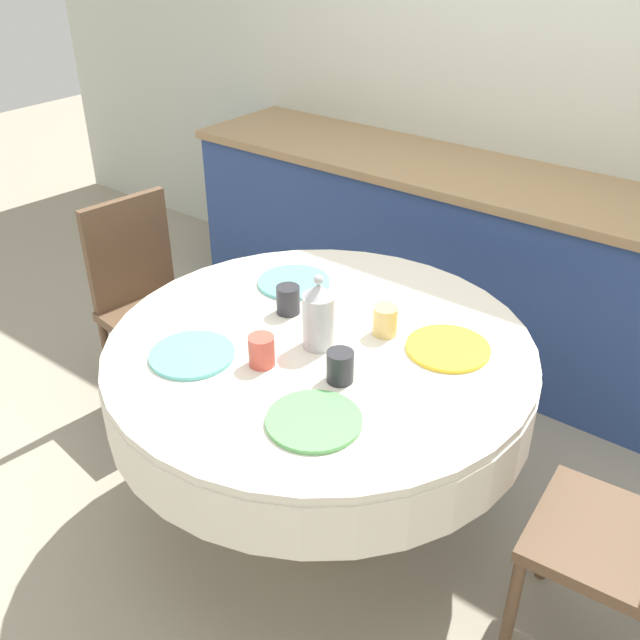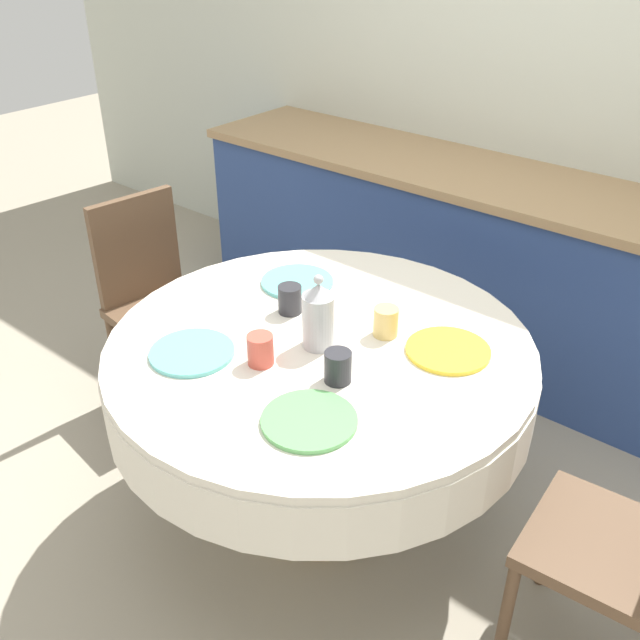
# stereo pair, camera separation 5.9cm
# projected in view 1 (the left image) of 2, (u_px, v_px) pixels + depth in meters

# --- Properties ---
(ground_plane) EXTENTS (12.00, 12.00, 0.00)m
(ground_plane) POSITION_uv_depth(u_px,v_px,m) (320.00, 514.00, 2.62)
(ground_plane) COLOR #9E937F
(wall_back) EXTENTS (7.00, 0.05, 2.60)m
(wall_back) POSITION_uv_depth(u_px,v_px,m) (557.00, 70.00, 3.09)
(wall_back) COLOR beige
(wall_back) RESTS_ON ground_plane
(kitchen_counter) EXTENTS (3.24, 0.64, 0.90)m
(kitchen_counter) POSITION_uv_depth(u_px,v_px,m) (498.00, 272.00, 3.31)
(kitchen_counter) COLOR #2D4784
(kitchen_counter) RESTS_ON ground_plane
(dining_table) EXTENTS (1.36, 1.36, 0.75)m
(dining_table) POSITION_uv_depth(u_px,v_px,m) (320.00, 374.00, 2.30)
(dining_table) COLOR tan
(dining_table) RESTS_ON ground_plane
(chair_right) EXTENTS (0.45, 0.45, 0.91)m
(chair_right) POSITION_uv_depth(u_px,v_px,m) (148.00, 297.00, 2.98)
(chair_right) COLOR brown
(chair_right) RESTS_ON ground_plane
(plate_near_left) EXTENTS (0.26, 0.26, 0.01)m
(plate_near_left) POSITION_uv_depth(u_px,v_px,m) (192.00, 355.00, 2.16)
(plate_near_left) COLOR #60BCB7
(plate_near_left) RESTS_ON dining_table
(cup_near_left) EXTENTS (0.08, 0.08, 0.10)m
(cup_near_left) POSITION_uv_depth(u_px,v_px,m) (262.00, 351.00, 2.10)
(cup_near_left) COLOR #CC4C3D
(cup_near_left) RESTS_ON dining_table
(plate_near_right) EXTENTS (0.26, 0.26, 0.01)m
(plate_near_right) POSITION_uv_depth(u_px,v_px,m) (314.00, 421.00, 1.89)
(plate_near_right) COLOR #5BA85B
(plate_near_right) RESTS_ON dining_table
(cup_near_right) EXTENTS (0.08, 0.08, 0.10)m
(cup_near_right) POSITION_uv_depth(u_px,v_px,m) (340.00, 366.00, 2.03)
(cup_near_right) COLOR #28282D
(cup_near_right) RESTS_ON dining_table
(plate_far_left) EXTENTS (0.26, 0.26, 0.01)m
(plate_far_left) POSITION_uv_depth(u_px,v_px,m) (294.00, 282.00, 2.56)
(plate_far_left) COLOR #60BCB7
(plate_far_left) RESTS_ON dining_table
(cup_far_left) EXTENTS (0.08, 0.08, 0.10)m
(cup_far_left) POSITION_uv_depth(u_px,v_px,m) (288.00, 300.00, 2.36)
(cup_far_left) COLOR #28282D
(cup_far_left) RESTS_ON dining_table
(plate_far_right) EXTENTS (0.26, 0.26, 0.01)m
(plate_far_right) POSITION_uv_depth(u_px,v_px,m) (448.00, 348.00, 2.19)
(plate_far_right) COLOR yellow
(plate_far_right) RESTS_ON dining_table
(cup_far_right) EXTENTS (0.08, 0.08, 0.10)m
(cup_far_right) POSITION_uv_depth(u_px,v_px,m) (385.00, 321.00, 2.25)
(cup_far_right) COLOR #DBB766
(cup_far_right) RESTS_ON dining_table
(coffee_carafe) EXTENTS (0.10, 0.10, 0.25)m
(coffee_carafe) POSITION_uv_depth(u_px,v_px,m) (319.00, 316.00, 2.16)
(coffee_carafe) COLOR #B2B2B7
(coffee_carafe) RESTS_ON dining_table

